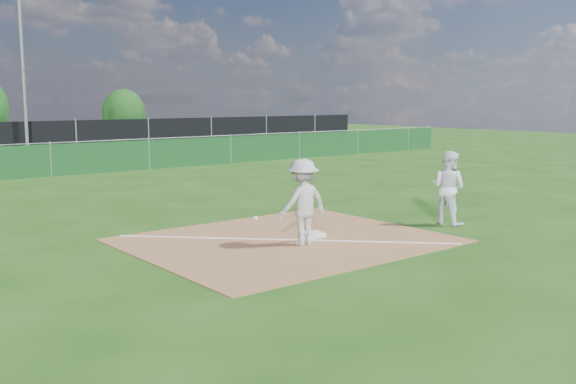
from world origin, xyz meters
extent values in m
plane|color=#1C470F|center=(0.00, 10.00, 0.00)|extent=(90.00, 90.00, 0.00)
cube|color=#8F5E39|center=(0.00, 1.00, 0.01)|extent=(6.00, 5.00, 0.02)
cube|color=white|center=(0.00, 1.00, 0.03)|extent=(5.01, 5.01, 0.01)
cube|color=#0F3A17|center=(0.00, 15.00, 0.60)|extent=(44.00, 0.05, 1.20)
cylinder|color=slate|center=(1.50, 22.70, 4.00)|extent=(0.16, 0.16, 8.00)
cube|color=white|center=(0.64, 0.92, 0.06)|extent=(0.49, 0.49, 0.09)
imported|color=silver|center=(0.01, 0.49, 0.86)|extent=(1.11, 0.65, 1.69)
sphere|color=white|center=(-1.38, 0.15, 0.75)|extent=(0.08, 0.08, 0.08)
imported|color=white|center=(3.98, 0.04, 0.85)|extent=(0.74, 0.90, 1.69)
imported|color=black|center=(5.19, 27.85, 0.60)|extent=(4.34, 2.74, 1.17)
cylinder|color=#382316|center=(11.63, 34.02, 0.50)|extent=(0.24, 0.24, 1.01)
ellipsoid|color=#133F12|center=(11.63, 34.02, 1.84)|extent=(3.02, 3.02, 3.47)
camera|label=1|loc=(-7.97, -8.97, 2.86)|focal=40.00mm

